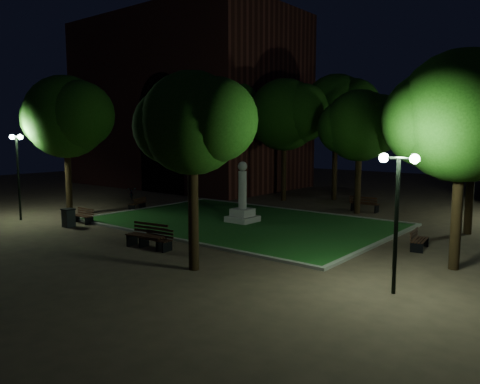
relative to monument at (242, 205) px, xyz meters
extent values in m
plane|color=#463628|center=(0.00, -2.00, -0.96)|extent=(80.00, 80.00, 0.00)
cube|color=#1B4D19|center=(0.00, 0.00, -0.92)|extent=(15.00, 10.00, 0.08)
cube|color=slate|center=(0.00, -5.10, -0.90)|extent=(15.40, 0.20, 0.12)
cube|color=slate|center=(0.00, 5.10, -0.90)|extent=(15.40, 0.20, 0.12)
cube|color=slate|center=(-7.60, 0.00, -0.90)|extent=(0.20, 10.00, 0.12)
cube|color=slate|center=(7.60, 0.00, -0.90)|extent=(0.20, 10.00, 0.12)
cube|color=gray|center=(0.00, 0.00, -0.73)|extent=(1.40, 1.40, 0.30)
cube|color=gray|center=(0.00, 0.00, -0.38)|extent=(1.00, 1.00, 0.40)
cylinder|color=gray|center=(0.00, 0.00, 0.82)|extent=(0.44, 0.44, 2.00)
sphere|color=gray|center=(0.00, 0.00, 2.07)|extent=(0.50, 0.50, 0.50)
cube|color=#4D201A|center=(-16.00, 12.00, 6.54)|extent=(20.00, 12.00, 15.00)
cube|color=black|center=(-13.00, 7.50, 2.54)|extent=(5.00, 3.00, 7.00)
cylinder|color=black|center=(-13.00, 7.50, 6.04)|extent=(5.00, 3.00, 5.00)
plane|color=orange|center=(-13.00, 8.70, 2.54)|extent=(6.30, 0.00, 6.30)
cylinder|color=black|center=(-9.53, -4.29, 1.18)|extent=(0.36, 0.36, 4.27)
sphere|color=#1C490F|center=(-9.53, -4.29, 4.73)|extent=(4.72, 4.72, 4.72)
sphere|color=#1C490F|center=(-8.35, -4.09, 4.83)|extent=(3.78, 3.78, 3.78)
sphere|color=#1C490F|center=(-10.47, -4.59, 4.63)|extent=(3.54, 3.54, 3.54)
cylinder|color=black|center=(-3.02, 8.53, 1.31)|extent=(0.36, 0.36, 4.54)
sphere|color=#1C490F|center=(-3.02, 8.53, 5.09)|extent=(5.03, 5.03, 5.03)
sphere|color=#1C490F|center=(-1.76, 8.73, 5.19)|extent=(4.02, 4.02, 4.02)
sphere|color=#1C490F|center=(-4.02, 8.23, 4.99)|extent=(3.77, 3.77, 3.77)
cylinder|color=black|center=(3.44, 6.68, 1.02)|extent=(0.36, 0.36, 3.94)
sphere|color=#1C490F|center=(3.44, 6.68, 4.24)|extent=(4.18, 4.18, 4.18)
sphere|color=#1C490F|center=(4.49, 6.88, 4.34)|extent=(3.35, 3.35, 3.35)
sphere|color=#1C490F|center=(2.60, 6.38, 4.14)|extent=(3.14, 3.14, 3.14)
cylinder|color=black|center=(10.02, 4.55, 1.15)|extent=(0.36, 0.36, 4.21)
sphere|color=#1C490F|center=(10.02, 4.55, 4.66)|extent=(4.69, 4.69, 4.69)
sphere|color=#1C490F|center=(9.08, 4.25, 4.56)|extent=(3.52, 3.52, 3.52)
cylinder|color=black|center=(11.09, -2.09, 1.02)|extent=(0.36, 0.36, 3.95)
sphere|color=#1C490F|center=(11.09, -2.09, 4.34)|extent=(4.49, 4.49, 4.49)
sphere|color=#1C490F|center=(10.19, -2.39, 4.24)|extent=(3.37, 3.37, 3.37)
cylinder|color=black|center=(4.01, -7.80, 1.05)|extent=(0.36, 0.36, 4.01)
sphere|color=#1C490F|center=(4.01, -7.80, 4.11)|extent=(3.51, 3.51, 3.51)
sphere|color=#1C490F|center=(4.89, -7.60, 4.21)|extent=(2.81, 2.81, 2.81)
sphere|color=#1C490F|center=(3.31, -8.10, 4.01)|extent=(2.63, 2.63, 2.63)
cylinder|color=black|center=(-8.55, 7.62, 1.44)|extent=(0.36, 0.36, 4.79)
sphere|color=#1C490F|center=(-8.55, 7.62, 5.46)|extent=(5.43, 5.43, 5.43)
sphere|color=#1C490F|center=(-7.19, 7.82, 5.56)|extent=(4.35, 4.35, 4.35)
sphere|color=#1C490F|center=(-9.63, 7.32, 5.36)|extent=(4.07, 4.07, 4.07)
cylinder|color=black|center=(-0.43, 11.22, 1.62)|extent=(0.36, 0.36, 5.15)
sphere|color=#1C490F|center=(-0.43, 11.22, 5.61)|extent=(4.71, 4.71, 4.71)
sphere|color=#1C490F|center=(0.74, 11.42, 5.71)|extent=(3.77, 3.77, 3.77)
sphere|color=#1C490F|center=(-1.37, 10.92, 5.51)|extent=(3.53, 3.53, 3.53)
cylinder|color=black|center=(-10.09, -6.94, 1.32)|extent=(0.12, 0.12, 4.55)
cylinder|color=black|center=(-10.09, -6.94, 3.59)|extent=(0.90, 0.08, 0.08)
sphere|color=#D8FFD8|center=(-10.54, -6.94, 3.59)|extent=(0.28, 0.28, 0.28)
sphere|color=#D8FFD8|center=(-9.64, -6.94, 3.59)|extent=(0.28, 0.28, 0.28)
cylinder|color=black|center=(10.37, -5.88, 1.05)|extent=(0.12, 0.12, 4.01)
cylinder|color=black|center=(10.37, -5.88, 3.05)|extent=(0.90, 0.08, 0.08)
sphere|color=#D8FFD8|center=(9.92, -5.88, 3.05)|extent=(0.28, 0.28, 0.28)
sphere|color=#D8FFD8|center=(10.82, -5.88, 3.05)|extent=(0.28, 0.28, 0.28)
cylinder|color=black|center=(-12.42, 7.59, 0.97)|extent=(0.12, 0.12, 3.84)
cylinder|color=black|center=(-12.42, 7.59, 2.89)|extent=(0.90, 0.08, 0.08)
sphere|color=#D8FFD8|center=(-12.87, 7.59, 2.89)|extent=(0.28, 0.28, 0.28)
sphere|color=#D8FFD8|center=(-11.97, 7.59, 2.89)|extent=(0.28, 0.28, 0.28)
cube|color=black|center=(0.08, -6.75, -0.74)|extent=(0.08, 0.53, 0.43)
cube|color=black|center=(1.43, -6.68, -0.74)|extent=(0.08, 0.53, 0.43)
cube|color=#331A0F|center=(0.76, -6.93, -0.52)|extent=(1.55, 0.16, 0.04)
cube|color=#331A0F|center=(0.76, -6.79, -0.52)|extent=(1.55, 0.16, 0.04)
cube|color=#331A0F|center=(0.75, -6.66, -0.52)|extent=(1.55, 0.16, 0.04)
cube|color=#331A0F|center=(0.74, -6.52, -0.52)|extent=(1.55, 0.16, 0.04)
cube|color=#331A0F|center=(0.74, -6.46, -0.42)|extent=(1.55, 0.13, 0.09)
cube|color=#331A0F|center=(0.74, -6.46, -0.29)|extent=(1.55, 0.13, 0.09)
cube|color=#331A0F|center=(0.74, -6.46, -0.15)|extent=(1.55, 0.13, 0.09)
cube|color=black|center=(-0.56, -6.86, -0.71)|extent=(0.16, 0.63, 0.50)
cube|color=black|center=(1.02, -6.63, -0.71)|extent=(0.16, 0.63, 0.50)
cube|color=#331A0F|center=(0.27, -6.99, -0.45)|extent=(1.81, 0.37, 0.05)
cube|color=#331A0F|center=(0.25, -6.83, -0.45)|extent=(1.81, 0.37, 0.05)
cube|color=#331A0F|center=(0.22, -6.68, -0.45)|extent=(1.81, 0.37, 0.05)
cube|color=#331A0F|center=(0.20, -6.52, -0.45)|extent=(1.81, 0.37, 0.05)
cube|color=#331A0F|center=(0.19, -6.45, -0.33)|extent=(1.81, 0.34, 0.11)
cube|color=#331A0F|center=(0.19, -6.45, -0.17)|extent=(1.81, 0.34, 0.11)
cube|color=#331A0F|center=(0.19, -6.45, -0.01)|extent=(1.81, 0.34, 0.11)
cube|color=black|center=(-7.30, -5.33, -0.76)|extent=(0.06, 0.49, 0.39)
cube|color=black|center=(-6.05, -5.31, -0.76)|extent=(0.06, 0.49, 0.39)
cube|color=#331A0F|center=(-6.67, -5.52, -0.56)|extent=(1.42, 0.10, 0.04)
cube|color=#331A0F|center=(-6.67, -5.39, -0.56)|extent=(1.42, 0.10, 0.04)
cube|color=#331A0F|center=(-6.67, -5.27, -0.56)|extent=(1.42, 0.10, 0.04)
cube|color=#331A0F|center=(-6.68, -5.14, -0.56)|extent=(1.42, 0.10, 0.04)
cube|color=#331A0F|center=(-6.68, -5.09, -0.47)|extent=(1.42, 0.07, 0.09)
cube|color=#331A0F|center=(-6.68, -5.09, -0.34)|extent=(1.42, 0.07, 0.09)
cube|color=#331A0F|center=(-6.68, -5.09, -0.22)|extent=(1.42, 0.07, 0.09)
cube|color=black|center=(-8.15, -0.02, -0.77)|extent=(0.46, 0.19, 0.38)
cube|color=black|center=(-7.78, -1.16, -0.77)|extent=(0.46, 0.19, 0.38)
cube|color=#331A0F|center=(-8.14, -0.65, -0.57)|extent=(0.50, 1.33, 0.03)
cube|color=#331A0F|center=(-8.03, -0.62, -0.57)|extent=(0.50, 1.33, 0.03)
cube|color=#331A0F|center=(-7.91, -0.58, -0.57)|extent=(0.50, 1.33, 0.03)
cube|color=#331A0F|center=(-7.80, -0.54, -0.57)|extent=(0.50, 1.33, 0.03)
cube|color=#331A0F|center=(-7.75, -0.53, -0.49)|extent=(0.47, 1.32, 0.08)
cube|color=#331A0F|center=(-7.75, -0.53, -0.37)|extent=(0.47, 1.32, 0.08)
cube|color=#331A0F|center=(-7.75, -0.53, -0.25)|extent=(0.47, 1.32, 0.08)
cube|color=black|center=(9.31, -0.58, -0.76)|extent=(0.50, 0.12, 0.40)
cube|color=black|center=(9.15, 0.67, -0.76)|extent=(0.50, 0.12, 0.40)
cube|color=#331A0F|center=(9.42, 0.07, -0.55)|extent=(0.27, 1.44, 0.04)
cube|color=#331A0F|center=(9.30, 0.06, -0.55)|extent=(0.27, 1.44, 0.04)
cube|color=#331A0F|center=(9.17, 0.04, -0.55)|extent=(0.27, 1.44, 0.04)
cube|color=#331A0F|center=(9.05, 0.02, -0.55)|extent=(0.27, 1.44, 0.04)
cube|color=#331A0F|center=(9.00, 0.02, -0.46)|extent=(0.24, 1.43, 0.09)
cube|color=#331A0F|center=(9.00, 0.02, -0.34)|extent=(0.24, 1.43, 0.09)
cube|color=#331A0F|center=(9.00, 0.02, -0.21)|extent=(0.24, 1.43, 0.09)
cube|color=black|center=(4.26, 7.64, -0.72)|extent=(0.09, 0.59, 0.47)
cube|color=black|center=(2.75, 7.58, -0.72)|extent=(0.09, 0.59, 0.47)
cube|color=#331A0F|center=(3.50, 7.85, -0.47)|extent=(1.73, 0.16, 0.04)
cube|color=#331A0F|center=(3.51, 7.70, -0.47)|extent=(1.73, 0.16, 0.04)
cube|color=#331A0F|center=(3.51, 7.55, -0.47)|extent=(1.73, 0.16, 0.04)
cube|color=#331A0F|center=(3.52, 7.40, -0.47)|extent=(1.73, 0.16, 0.04)
cube|color=#331A0F|center=(3.52, 7.33, -0.36)|extent=(1.73, 0.12, 0.10)
cube|color=#331A0F|center=(3.52, 7.33, -0.21)|extent=(1.73, 0.12, 0.10)
cube|color=#331A0F|center=(3.52, 7.33, -0.06)|extent=(1.73, 0.12, 0.10)
cube|color=black|center=(-6.25, -6.36, -0.51)|extent=(0.50, 0.50, 0.89)
cube|color=black|center=(-6.25, -6.36, -0.04)|extent=(0.56, 0.56, 0.06)
imported|color=black|center=(-12.20, 2.34, -0.55)|extent=(1.57, 1.35, 0.81)
camera|label=1|loc=(15.18, -19.19, 3.74)|focal=35.00mm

